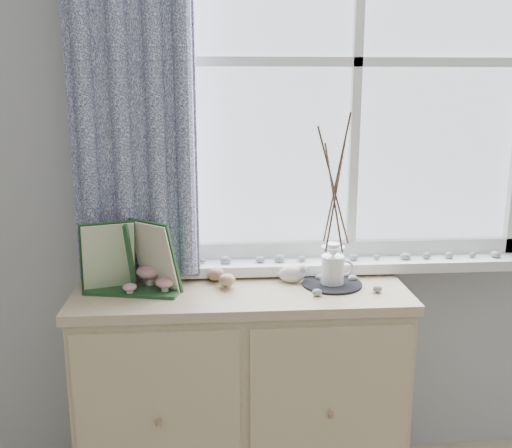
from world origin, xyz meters
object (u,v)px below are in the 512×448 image
object	(u,v)px
sideboard	(242,394)
toadstool_cluster	(151,277)
twig_pitcher	(335,187)
botanical_book	(130,259)

from	to	relation	value
sideboard	toadstool_cluster	size ratio (longest dim) A/B	6.79
toadstool_cluster	twig_pitcher	size ratio (longest dim) A/B	0.28
sideboard	toadstool_cluster	distance (m)	0.57
botanical_book	toadstool_cluster	xyz separation A→B (m)	(0.06, 0.06, -0.08)
botanical_book	toadstool_cluster	world-z (taller)	botanical_book
botanical_book	twig_pitcher	bearing A→B (deg)	16.70
botanical_book	twig_pitcher	size ratio (longest dim) A/B	0.61
botanical_book	twig_pitcher	xyz separation A→B (m)	(0.72, 0.06, 0.23)
toadstool_cluster	twig_pitcher	world-z (taller)	twig_pitcher
botanical_book	toadstool_cluster	bearing A→B (deg)	54.24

